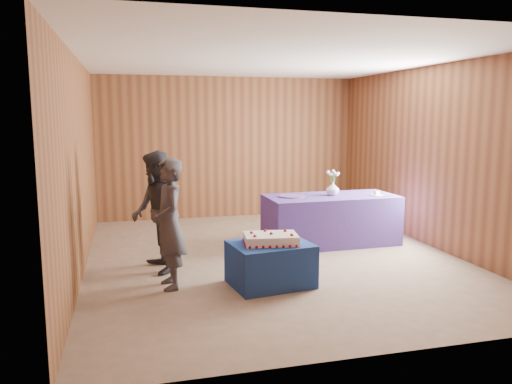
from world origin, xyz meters
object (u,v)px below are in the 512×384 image
object	(u,v)px
sheet_cake	(271,239)
vase	(333,189)
guest_left	(169,224)
serving_table	(331,220)
cake_table	(270,264)
guest_right	(157,212)

from	to	relation	value
sheet_cake	vase	size ratio (longest dim) A/B	3.30
vase	guest_left	bearing A→B (deg)	-151.18
serving_table	vase	size ratio (longest dim) A/B	9.61
cake_table	serving_table	size ratio (longest dim) A/B	0.45
serving_table	guest_left	size ratio (longest dim) A/B	1.34
serving_table	vase	bearing A→B (deg)	38.28
cake_table	guest_right	xyz separation A→B (m)	(-1.24, 0.84, 0.52)
serving_table	sheet_cake	bearing A→B (deg)	-132.62
serving_table	guest_right	xyz separation A→B (m)	(-2.67, -0.77, 0.39)
sheet_cake	guest_left	world-z (taller)	guest_left
vase	guest_left	distance (m)	2.97
guest_right	cake_table	bearing A→B (deg)	46.48
vase	guest_left	world-z (taller)	guest_left
cake_table	vase	size ratio (longest dim) A/B	4.33
cake_table	sheet_cake	size ratio (longest dim) A/B	1.31
guest_right	vase	bearing A→B (deg)	97.11
sheet_cake	guest_right	size ratio (longest dim) A/B	0.45
cake_table	guest_left	world-z (taller)	guest_left
cake_table	vase	distance (m)	2.28
serving_table	cake_table	bearing A→B (deg)	-132.87
serving_table	guest_left	xyz separation A→B (m)	(-2.57, -1.41, 0.37)
guest_left	sheet_cake	bearing A→B (deg)	72.25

